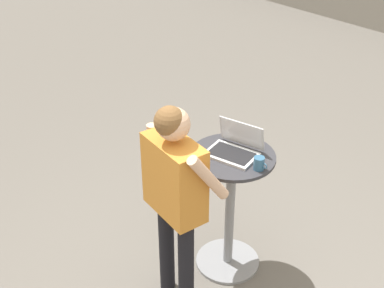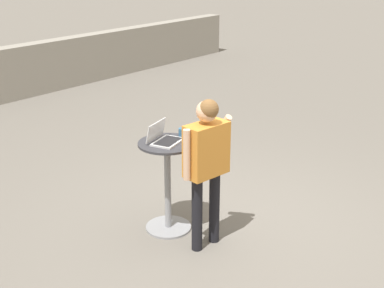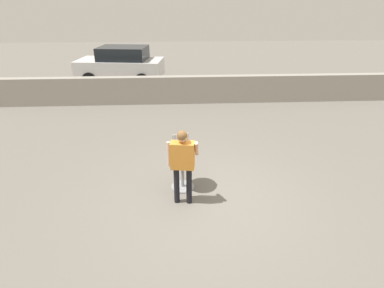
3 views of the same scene
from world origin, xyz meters
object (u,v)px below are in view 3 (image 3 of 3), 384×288
(laptop, at_px, (182,143))
(parked_car_near_street, at_px, (121,65))
(cafe_table, at_px, (182,164))
(standing_person, at_px, (182,158))
(coffee_mug, at_px, (194,143))

(laptop, relative_size, parked_car_near_street, 0.10)
(cafe_table, bearing_deg, standing_person, -90.88)
(standing_person, bearing_deg, laptop, 90.27)
(coffee_mug, bearing_deg, laptop, 172.96)
(cafe_table, xyz_separation_m, standing_person, (-0.01, -0.53, 0.42))
(laptop, xyz_separation_m, parked_car_near_street, (-2.67, 9.19, -0.20))
(coffee_mug, distance_m, standing_person, 0.59)
(laptop, bearing_deg, coffee_mug, -7.04)
(cafe_table, xyz_separation_m, coffee_mug, (0.24, 0.00, 0.48))
(cafe_table, relative_size, laptop, 2.52)
(cafe_table, distance_m, coffee_mug, 0.53)
(laptop, relative_size, standing_person, 0.25)
(parked_car_near_street, bearing_deg, laptop, -73.79)
(parked_car_near_street, bearing_deg, coffee_mug, -72.42)
(laptop, bearing_deg, cafe_table, -71.67)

